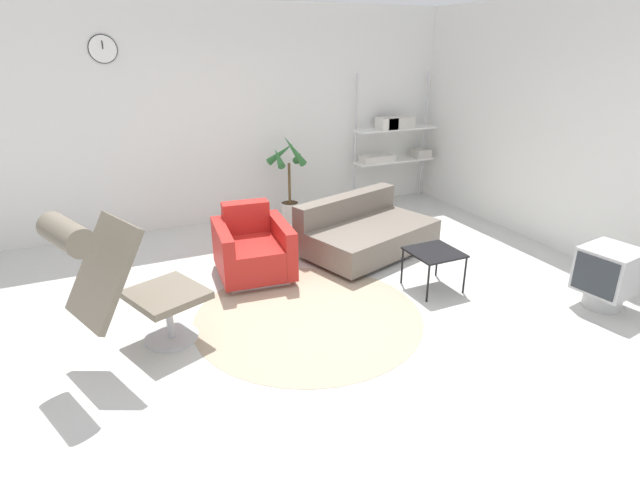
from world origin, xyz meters
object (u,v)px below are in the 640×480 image
at_px(lounge_chair, 118,273).
at_px(side_table, 434,255).
at_px(potted_plant, 289,185).
at_px(couch_low, 365,233).
at_px(armchair_red, 253,251).
at_px(shelf_unit, 394,139).
at_px(crt_television, 608,275).

height_order(lounge_chair, side_table, lounge_chair).
distance_m(lounge_chair, potted_plant, 3.39).
bearing_deg(couch_low, armchair_red, -14.99).
relative_size(lounge_chair, potted_plant, 0.99).
xyz_separation_m(armchair_red, shelf_unit, (2.73, 1.61, 0.70)).
bearing_deg(armchair_red, lounge_chair, 43.23).
relative_size(side_table, shelf_unit, 0.25).
relative_size(crt_television, potted_plant, 0.47).
distance_m(armchair_red, couch_low, 1.39).
bearing_deg(potted_plant, lounge_chair, -133.19).
bearing_deg(side_table, crt_television, -38.88).
height_order(armchair_red, shelf_unit, shelf_unit).
xyz_separation_m(armchair_red, crt_television, (2.75, -2.04, 0.05)).
relative_size(armchair_red, side_table, 1.86).
distance_m(potted_plant, shelf_unit, 1.82).
distance_m(lounge_chair, armchair_red, 1.75).
xyz_separation_m(lounge_chair, shelf_unit, (4.07, 2.65, 0.25)).
height_order(lounge_chair, potted_plant, potted_plant).
height_order(lounge_chair, crt_television, lounge_chair).
relative_size(couch_low, shelf_unit, 0.91).
xyz_separation_m(armchair_red, potted_plant, (0.98, 1.43, 0.24)).
bearing_deg(shelf_unit, armchair_red, -149.52).
distance_m(side_table, shelf_unit, 2.98).
relative_size(crt_television, shelf_unit, 0.31).
xyz_separation_m(crt_television, potted_plant, (-1.77, 3.46, 0.19)).
bearing_deg(couch_low, potted_plant, -90.67).
xyz_separation_m(lounge_chair, armchair_red, (1.34, 1.04, -0.45)).
bearing_deg(couch_low, crt_television, 105.24).
xyz_separation_m(couch_low, crt_television, (1.35, -2.10, 0.10)).
bearing_deg(armchair_red, side_table, 150.81).
bearing_deg(armchair_red, couch_low, -171.98).
bearing_deg(shelf_unit, side_table, -114.21).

